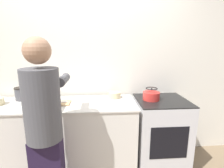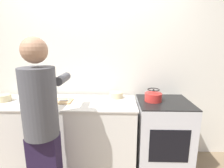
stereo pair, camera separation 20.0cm
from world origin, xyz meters
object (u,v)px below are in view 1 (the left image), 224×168
knife (57,102)px  kettle (151,95)px  oven (160,133)px  bowl_prep (114,95)px  cutting_board (55,103)px  person (44,123)px  canister_jar (21,94)px

knife → kettle: (1.16, 0.03, 0.06)m
oven → kettle: 0.54m
knife → kettle: 1.17m
knife → kettle: size_ratio=1.16×
knife → bowl_prep: 0.73m
oven → kettle: bearing=174.7°
kettle → bowl_prep: bearing=161.3°
kettle → oven: bearing=-5.3°
bowl_prep → oven: bearing=-15.7°
cutting_board → person: bearing=-85.4°
knife → person: bearing=-90.2°
person → kettle: 1.29m
oven → kettle: kettle is taller
person → canister_jar: (-0.50, 0.73, 0.07)m
oven → kettle: (-0.14, 0.01, 0.52)m
cutting_board → bowl_prep: bearing=14.1°
cutting_board → knife: (0.02, 0.00, 0.01)m
oven → cutting_board: cutting_board is taller
person → knife: (-0.02, 0.55, 0.01)m
canister_jar → cutting_board: bearing=-21.6°
oven → canister_jar: 1.86m
bowl_prep → canister_jar: size_ratio=1.06×
knife → canister_jar: canister_jar is taller
kettle → canister_jar: size_ratio=1.26×
oven → cutting_board: 1.40m
knife → bowl_prep: size_ratio=1.39×
bowl_prep → knife: bearing=-165.5°
cutting_board → knife: knife is taller
oven → knife: 1.38m
oven → knife: bearing=-179.2°
knife → kettle: kettle is taller
kettle → canister_jar: bearing=174.8°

